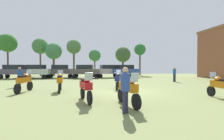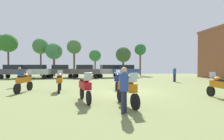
{
  "view_description": "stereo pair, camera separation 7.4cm",
  "coord_description": "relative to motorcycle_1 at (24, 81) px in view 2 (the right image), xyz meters",
  "views": [
    {
      "loc": [
        -2.57,
        -11.46,
        1.78
      ],
      "look_at": [
        -0.2,
        6.15,
        1.39
      ],
      "focal_mm": 26.31,
      "sensor_mm": 36.0,
      "label": 1
    },
    {
      "loc": [
        -2.5,
        -11.47,
        1.78
      ],
      "look_at": [
        -0.2,
        6.15,
        1.39
      ],
      "focal_mm": 26.31,
      "sensor_mm": 36.0,
      "label": 2
    }
  ],
  "objects": [
    {
      "name": "ground_plane",
      "position": [
        7.02,
        -0.39,
        -0.75
      ],
      "size": [
        44.0,
        52.0,
        0.02
      ],
      "color": "olive"
    },
    {
      "name": "motorcycle_1",
      "position": [
        0.0,
        0.0,
        0.0
      ],
      "size": [
        0.65,
        2.22,
        1.5
      ],
      "rotation": [
        0.0,
        0.0,
        -0.14
      ],
      "color": "black",
      "rests_on": "ground"
    },
    {
      "name": "motorcycle_3",
      "position": [
        11.49,
        -3.89,
        -0.03
      ],
      "size": [
        0.62,
        2.25,
        1.44
      ],
      "rotation": [
        0.0,
        0.0,
        -0.03
      ],
      "color": "black",
      "rests_on": "ground"
    },
    {
      "name": "motorcycle_4",
      "position": [
        6.62,
        0.85,
        -0.01
      ],
      "size": [
        0.79,
        2.24,
        1.48
      ],
      "rotation": [
        0.0,
        0.0,
        -0.25
      ],
      "color": "black",
      "rests_on": "ground"
    },
    {
      "name": "motorcycle_5",
      "position": [
        6.14,
        -4.73,
        -0.0
      ],
      "size": [
        0.73,
        2.18,
        1.5
      ],
      "rotation": [
        0.0,
        0.0,
        3.36
      ],
      "color": "black",
      "rests_on": "ground"
    },
    {
      "name": "motorcycle_6",
      "position": [
        4.24,
        -3.6,
        -0.01
      ],
      "size": [
        0.77,
        2.17,
        1.48
      ],
      "rotation": [
        0.0,
        0.0,
        3.39
      ],
      "color": "black",
      "rests_on": "ground"
    },
    {
      "name": "motorcycle_7",
      "position": [
        2.37,
        -0.08,
        -0.01
      ],
      "size": [
        0.63,
        2.16,
        1.49
      ],
      "rotation": [
        0.0,
        0.0,
        0.12
      ],
      "color": "black",
      "rests_on": "ground"
    },
    {
      "name": "car_1",
      "position": [
        3.72,
        12.93,
        0.43
      ],
      "size": [
        4.48,
        2.29,
        2.0
      ],
      "rotation": [
        0.0,
        0.0,
        1.45
      ],
      "color": "black",
      "rests_on": "ground"
    },
    {
      "name": "car_2",
      "position": [
        -6.35,
        13.31,
        0.43
      ],
      "size": [
        4.52,
        2.42,
        2.0
      ],
      "rotation": [
        0.0,
        0.0,
        1.42
      ],
      "color": "black",
      "rests_on": "ground"
    },
    {
      "name": "car_3",
      "position": [
        9.97,
        13.54,
        0.43
      ],
      "size": [
        4.52,
        2.43,
        2.0
      ],
      "rotation": [
        0.0,
        0.0,
        1.72
      ],
      "color": "black",
      "rests_on": "ground"
    },
    {
      "name": "car_4",
      "position": [
        -3.3,
        13.11,
        0.43
      ],
      "size": [
        4.53,
        2.47,
        2.0
      ],
      "rotation": [
        0.0,
        0.0,
        1.41
      ],
      "color": "black",
      "rests_on": "ground"
    },
    {
      "name": "car_5",
      "position": [
        -0.04,
        13.87,
        0.43
      ],
      "size": [
        4.44,
        2.15,
        2.0
      ],
      "rotation": [
        0.0,
        0.0,
        1.65
      ],
      "color": "black",
      "rests_on": "ground"
    },
    {
      "name": "car_6",
      "position": [
        7.32,
        13.85,
        0.43
      ],
      "size": [
        4.56,
        2.58,
        2.0
      ],
      "rotation": [
        0.0,
        0.0,
        1.76
      ],
      "color": "black",
      "rests_on": "ground"
    },
    {
      "name": "person_1",
      "position": [
        -1.57,
        3.24,
        0.26
      ],
      "size": [
        0.44,
        0.44,
        1.71
      ],
      "rotation": [
        0.0,
        0.0,
        5.06
      ],
      "color": "#23353F",
      "rests_on": "ground"
    },
    {
      "name": "person_2",
      "position": [
        5.76,
        -5.86,
        0.27
      ],
      "size": [
        0.48,
        0.48,
        1.73
      ],
      "rotation": [
        0.0,
        0.0,
        4.03
      ],
      "color": "#262741",
      "rests_on": "ground"
    },
    {
      "name": "person_3",
      "position": [
        14.01,
        5.72,
        0.25
      ],
      "size": [
        0.38,
        0.38,
        1.69
      ],
      "rotation": [
        0.0,
        0.0,
        3.25
      ],
      "color": "#292E41",
      "rests_on": "ground"
    },
    {
      "name": "tree_1",
      "position": [
        1.55,
        18.65,
        4.5
      ],
      "size": [
        2.59,
        2.59,
        6.62
      ],
      "color": "brown",
      "rests_on": "ground"
    },
    {
      "name": "tree_2",
      "position": [
        -9.51,
        18.38,
        4.98
      ],
      "size": [
        3.07,
        3.07,
        7.29
      ],
      "color": "#4D3834",
      "rests_on": "ground"
    },
    {
      "name": "tree_3",
      "position": [
        10.83,
        19.61,
        3.29
      ],
      "size": [
        2.99,
        2.99,
        5.56
      ],
      "color": "brown",
      "rests_on": "ground"
    },
    {
      "name": "tree_4",
      "position": [
        -4.67,
        20.06,
        4.72
      ],
      "size": [
        2.88,
        2.88,
        6.95
      ],
      "color": "brown",
      "rests_on": "ground"
    },
    {
      "name": "tree_5",
      "position": [
        5.35,
        19.31,
        3.05
      ],
      "size": [
        2.25,
        2.25,
        4.95
      ],
      "color": "brown",
      "rests_on": "ground"
    },
    {
      "name": "tree_6",
      "position": [
        14.36,
        19.9,
        4.29
      ],
      "size": [
        2.28,
        2.28,
        6.28
      ],
      "color": "brown",
      "rests_on": "ground"
    },
    {
      "name": "tree_9",
      "position": [
        -2.05,
        18.9,
        3.73
      ],
      "size": [
        2.96,
        2.96,
        5.99
      ],
      "color": "brown",
      "rests_on": "ground"
    }
  ]
}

